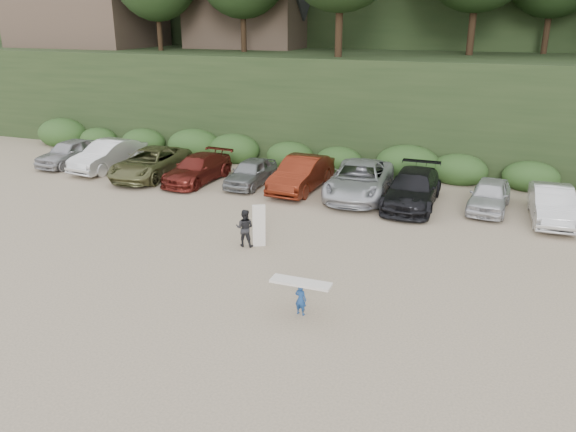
% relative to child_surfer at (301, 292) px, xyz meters
% --- Properties ---
extents(ground, '(120.00, 120.00, 0.00)m').
position_rel_child_surfer_xyz_m(ground, '(-0.86, 1.47, -0.73)').
color(ground, tan).
rests_on(ground, ground).
extents(parked_cars, '(34.02, 6.45, 1.65)m').
position_rel_child_surfer_xyz_m(parked_cars, '(-1.96, 11.47, 0.04)').
color(parked_cars, '#A4A4A8').
rests_on(parked_cars, ground).
extents(child_surfer, '(1.79, 0.50, 1.07)m').
position_rel_child_surfer_xyz_m(child_surfer, '(0.00, 0.00, 0.00)').
color(child_surfer, navy).
rests_on(child_surfer, ground).
extents(adult_surfer, '(1.21, 0.64, 1.72)m').
position_rel_child_surfer_xyz_m(adult_surfer, '(-3.64, 4.16, 0.01)').
color(adult_surfer, black).
rests_on(adult_surfer, ground).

